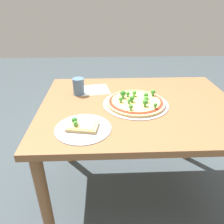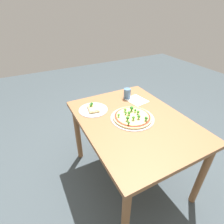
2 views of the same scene
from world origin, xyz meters
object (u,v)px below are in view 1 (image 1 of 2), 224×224
(pizza_tray_slice, at_px, (82,127))
(pizza_tray_whole, at_px, (136,102))
(dining_table, at_px, (139,118))
(drinking_cup, at_px, (79,86))

(pizza_tray_slice, bearing_deg, pizza_tray_whole, 40.64)
(dining_table, height_order, pizza_tray_slice, pizza_tray_slice)
(pizza_tray_whole, relative_size, drinking_cup, 3.63)
(dining_table, xyz_separation_m, drinking_cup, (-0.38, 0.16, 0.15))
(pizza_tray_whole, height_order, pizza_tray_slice, pizza_tray_whole)
(pizza_tray_slice, bearing_deg, dining_table, 38.71)
(dining_table, xyz_separation_m, pizza_tray_slice, (-0.32, -0.26, 0.11))
(drinking_cup, bearing_deg, dining_table, -23.15)
(pizza_tray_slice, distance_m, drinking_cup, 0.42)
(pizza_tray_whole, distance_m, drinking_cup, 0.39)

